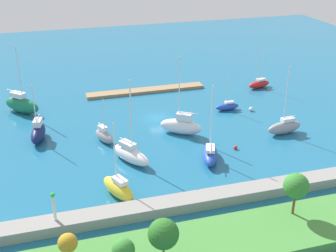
{
  "coord_description": "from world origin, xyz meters",
  "views": [
    {
      "loc": [
        20.1,
        74.41,
        33.42
      ],
      "look_at": [
        0.0,
        7.26,
        1.5
      ],
      "focal_mm": 48.74,
      "sensor_mm": 36.0,
      "label": 1
    }
  ],
  "objects_px": {
    "sailboat_yellow_lone_south": "(118,188)",
    "sailboat_gray_mid_basin": "(104,136)",
    "harbor_beacon": "(54,205)",
    "sailboat_blue_west_end": "(227,106)",
    "park_tree_west": "(68,243)",
    "park_tree_midwest": "(163,234)",
    "sailboat_gray_inner_mooring": "(285,127)",
    "sailboat_blue_east_end": "(210,154)",
    "sailboat_navy_center_basin": "(38,132)",
    "sailboat_white_far_south": "(131,154)",
    "mooring_buoy_red": "(236,147)",
    "park_tree_center": "(123,250)",
    "sailboat_green_far_north": "(22,104)",
    "sailboat_white_by_breakwater": "(181,125)",
    "sailboat_red_near_pier": "(259,84)",
    "park_tree_mideast": "(296,186)",
    "mooring_buoy_white": "(251,109)",
    "pier_dock": "(146,90)"
  },
  "relations": [
    {
      "from": "sailboat_blue_east_end",
      "to": "park_tree_mideast",
      "type": "bearing_deg",
      "value": -146.31
    },
    {
      "from": "sailboat_gray_inner_mooring",
      "to": "sailboat_blue_east_end",
      "type": "bearing_deg",
      "value": 12.63
    },
    {
      "from": "harbor_beacon",
      "to": "sailboat_blue_west_end",
      "type": "bearing_deg",
      "value": -140.2
    },
    {
      "from": "park_tree_west",
      "to": "pier_dock",
      "type": "bearing_deg",
      "value": -112.07
    },
    {
      "from": "sailboat_blue_west_end",
      "to": "sailboat_white_far_south",
      "type": "bearing_deg",
      "value": 33.09
    },
    {
      "from": "harbor_beacon",
      "to": "sailboat_red_near_pier",
      "type": "distance_m",
      "value": 59.54
    },
    {
      "from": "sailboat_yellow_lone_south",
      "to": "sailboat_navy_center_basin",
      "type": "bearing_deg",
      "value": 1.74
    },
    {
      "from": "park_tree_center",
      "to": "sailboat_green_far_north",
      "type": "relative_size",
      "value": 0.33
    },
    {
      "from": "sailboat_blue_west_end",
      "to": "sailboat_white_far_south",
      "type": "xyz_separation_m",
      "value": [
        22.12,
        14.75,
        0.55
      ]
    },
    {
      "from": "pier_dock",
      "to": "sailboat_blue_west_end",
      "type": "bearing_deg",
      "value": 131.26
    },
    {
      "from": "sailboat_white_by_breakwater",
      "to": "sailboat_gray_inner_mooring",
      "type": "height_order",
      "value": "sailboat_white_by_breakwater"
    },
    {
      "from": "sailboat_navy_center_basin",
      "to": "sailboat_yellow_lone_south",
      "type": "relative_size",
      "value": 0.93
    },
    {
      "from": "park_tree_center",
      "to": "sailboat_green_far_north",
      "type": "distance_m",
      "value": 50.17
    },
    {
      "from": "sailboat_green_far_north",
      "to": "sailboat_blue_east_end",
      "type": "height_order",
      "value": "sailboat_green_far_north"
    },
    {
      "from": "park_tree_west",
      "to": "sailboat_gray_mid_basin",
      "type": "xyz_separation_m",
      "value": [
        -8.4,
        -29.97,
        -3.17
      ]
    },
    {
      "from": "harbor_beacon",
      "to": "park_tree_center",
      "type": "distance_m",
      "value": 12.5
    },
    {
      "from": "sailboat_navy_center_basin",
      "to": "sailboat_gray_mid_basin",
      "type": "bearing_deg",
      "value": 83.77
    },
    {
      "from": "harbor_beacon",
      "to": "park_tree_midwest",
      "type": "distance_m",
      "value": 14.73
    },
    {
      "from": "sailboat_blue_west_end",
      "to": "sailboat_white_by_breakwater",
      "type": "distance_m",
      "value": 14.02
    },
    {
      "from": "harbor_beacon",
      "to": "sailboat_blue_west_end",
      "type": "distance_m",
      "value": 44.42
    },
    {
      "from": "sailboat_blue_west_end",
      "to": "harbor_beacon",
      "type": "bearing_deg",
      "value": 39.19
    },
    {
      "from": "park_tree_west",
      "to": "sailboat_white_far_south",
      "type": "distance_m",
      "value": 24.81
    },
    {
      "from": "sailboat_white_by_breakwater",
      "to": "sailboat_yellow_lone_south",
      "type": "relative_size",
      "value": 1.29
    },
    {
      "from": "sailboat_green_far_north",
      "to": "mooring_buoy_white",
      "type": "bearing_deg",
      "value": 28.83
    },
    {
      "from": "park_tree_mideast",
      "to": "sailboat_white_far_south",
      "type": "relative_size",
      "value": 0.41
    },
    {
      "from": "park_tree_midwest",
      "to": "sailboat_white_by_breakwater",
      "type": "height_order",
      "value": "sailboat_white_by_breakwater"
    },
    {
      "from": "sailboat_blue_west_end",
      "to": "sailboat_red_near_pier",
      "type": "height_order",
      "value": "sailboat_red_near_pier"
    },
    {
      "from": "pier_dock",
      "to": "sailboat_red_near_pier",
      "type": "xyz_separation_m",
      "value": [
        -24.16,
        4.58,
        0.6
      ]
    },
    {
      "from": "sailboat_yellow_lone_south",
      "to": "sailboat_gray_mid_basin",
      "type": "bearing_deg",
      "value": -26.19
    },
    {
      "from": "pier_dock",
      "to": "park_tree_west",
      "type": "height_order",
      "value": "park_tree_west"
    },
    {
      "from": "park_tree_west",
      "to": "park_tree_midwest",
      "type": "distance_m",
      "value": 9.5
    },
    {
      "from": "sailboat_blue_west_end",
      "to": "sailboat_navy_center_basin",
      "type": "distance_m",
      "value": 35.26
    },
    {
      "from": "sailboat_blue_west_end",
      "to": "sailboat_white_far_south",
      "type": "relative_size",
      "value": 0.59
    },
    {
      "from": "mooring_buoy_white",
      "to": "sailboat_blue_west_end",
      "type": "bearing_deg",
      "value": -22.97
    },
    {
      "from": "sailboat_gray_mid_basin",
      "to": "sailboat_white_far_south",
      "type": "height_order",
      "value": "sailboat_white_far_south"
    },
    {
      "from": "pier_dock",
      "to": "sailboat_yellow_lone_south",
      "type": "distance_m",
      "value": 40.01
    },
    {
      "from": "sailboat_gray_mid_basin",
      "to": "sailboat_gray_inner_mooring",
      "type": "bearing_deg",
      "value": 58.32
    },
    {
      "from": "harbor_beacon",
      "to": "park_tree_midwest",
      "type": "height_order",
      "value": "park_tree_midwest"
    },
    {
      "from": "park_tree_west",
      "to": "mooring_buoy_white",
      "type": "xyz_separation_m",
      "value": [
        -37.35,
        -35.0,
        -3.85
      ]
    },
    {
      "from": "park_tree_center",
      "to": "park_tree_west",
      "type": "distance_m",
      "value": 5.69
    },
    {
      "from": "sailboat_white_far_south",
      "to": "sailboat_blue_east_end",
      "type": "bearing_deg",
      "value": 46.5
    },
    {
      "from": "pier_dock",
      "to": "mooring_buoy_white",
      "type": "bearing_deg",
      "value": 136.13
    },
    {
      "from": "park_tree_west",
      "to": "mooring_buoy_white",
      "type": "distance_m",
      "value": 51.33
    },
    {
      "from": "park_tree_center",
      "to": "sailboat_gray_mid_basin",
      "type": "bearing_deg",
      "value": -95.85
    },
    {
      "from": "sailboat_white_far_south",
      "to": "sailboat_gray_inner_mooring",
      "type": "bearing_deg",
      "value": 65.73
    },
    {
      "from": "harbor_beacon",
      "to": "sailboat_white_far_south",
      "type": "xyz_separation_m",
      "value": [
        -11.94,
        -13.63,
        -2.2
      ]
    },
    {
      "from": "sailboat_blue_east_end",
      "to": "mooring_buoy_white",
      "type": "relative_size",
      "value": 15.06
    },
    {
      "from": "sailboat_blue_west_end",
      "to": "sailboat_navy_center_basin",
      "type": "xyz_separation_m",
      "value": [
        35.11,
        3.18,
        0.65
      ]
    },
    {
      "from": "sailboat_red_near_pier",
      "to": "sailboat_navy_center_basin",
      "type": "height_order",
      "value": "sailboat_navy_center_basin"
    },
    {
      "from": "sailboat_gray_mid_basin",
      "to": "mooring_buoy_red",
      "type": "height_order",
      "value": "sailboat_gray_mid_basin"
    }
  ]
}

